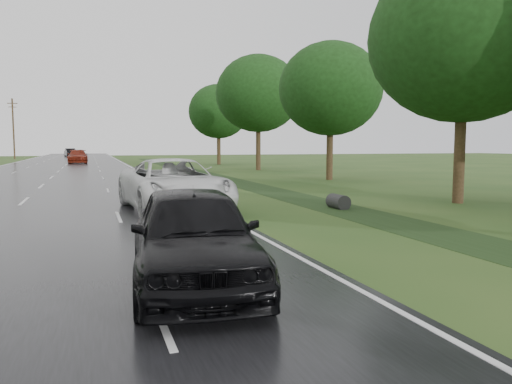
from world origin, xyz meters
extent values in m
cube|color=black|center=(0.00, 45.00, 0.02)|extent=(14.00, 180.00, 0.04)
cube|color=silver|center=(6.75, 45.00, 0.04)|extent=(0.12, 180.00, 0.01)
cube|color=silver|center=(0.00, 45.00, 0.04)|extent=(0.12, 180.00, 0.01)
cube|color=black|center=(11.50, 20.00, 0.00)|extent=(2.20, 120.00, 0.01)
cylinder|color=#2D2D2D|center=(11.50, 10.00, 0.25)|extent=(0.56, 1.00, 0.56)
cylinder|color=#312514|center=(-9.20, 85.00, 5.00)|extent=(0.26, 0.26, 10.00)
cube|color=#312514|center=(-9.20, 85.00, 9.20)|extent=(1.60, 0.12, 0.12)
cube|color=#312514|center=(-9.20, 85.00, 8.60)|extent=(1.20, 0.10, 0.10)
cylinder|color=#312514|center=(17.00, 10.00, 1.92)|extent=(0.44, 0.44, 3.84)
ellipsoid|color=black|center=(17.00, 10.00, 6.69)|extent=(7.60, 7.60, 6.84)
cylinder|color=#312514|center=(18.20, 24.00, 1.76)|extent=(0.44, 0.44, 3.52)
ellipsoid|color=black|center=(18.20, 24.00, 6.14)|extent=(7.00, 7.00, 6.30)
cylinder|color=#312514|center=(17.80, 38.00, 2.08)|extent=(0.44, 0.44, 4.16)
ellipsoid|color=black|center=(17.80, 38.00, 7.16)|extent=(8.00, 8.00, 7.20)
cylinder|color=#312514|center=(17.50, 52.00, 1.84)|extent=(0.44, 0.44, 3.68)
ellipsoid|color=black|center=(17.50, 52.00, 6.38)|extent=(7.20, 7.20, 6.48)
imported|color=white|center=(5.47, 11.00, 0.97)|extent=(3.62, 6.92, 1.86)
imported|color=black|center=(4.26, 1.41, 0.88)|extent=(2.45, 5.11, 1.69)
imported|color=maroon|center=(1.23, 61.17, 0.90)|extent=(2.43, 5.92, 1.71)
imported|color=black|center=(-1.00, 98.36, 0.86)|extent=(2.52, 5.18, 1.63)
camera|label=1|loc=(2.65, -6.72, 2.39)|focal=35.00mm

